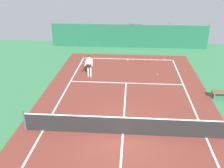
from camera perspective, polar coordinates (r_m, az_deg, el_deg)
The scene contains 11 objects.
ground_plane at distance 13.30m, azimuth 2.38°, elevation -10.97°, with size 36.00×36.00×0.00m, color #387A4C.
court_surface at distance 13.29m, azimuth 2.38°, elevation -10.96°, with size 11.02×26.60×0.01m.
tennis_net at distance 13.01m, azimuth 2.42°, elevation -9.12°, with size 10.12×0.10×1.10m.
back_fence at distance 28.06m, azimuth 3.69°, elevation 9.61°, with size 16.30×0.98×2.70m.
tennis_player at distance 19.84m, azimuth -5.08°, elevation 4.30°, with size 0.76×0.72×1.64m.
tennis_ball_near_player at distance 20.73m, azimuth 9.99°, elevation 2.17°, with size 0.07×0.07×0.07m, color #CCDB33.
tennis_ball_midcourt at distance 23.98m, azimuth 9.94°, elevation 5.19°, with size 0.07×0.07×0.07m, color #CCDB33.
tennis_ball_by_sideline at distance 24.29m, azimuth 11.55°, elevation 5.31°, with size 0.07×0.07×0.07m, color #CCDB33.
parked_car at distance 30.62m, azimuth 4.80°, elevation 11.13°, with size 2.39×4.38×1.68m.
courtside_bench at distance 17.98m, azimuth 23.51°, elevation -1.88°, with size 1.60×0.40×0.49m.
water_bottle at distance 15.34m, azimuth -18.00°, elevation -6.57°, with size 0.08×0.08×0.24m, color #D84C38.
Camera 1 is at (0.29, -10.90, 7.61)m, focal length 41.55 mm.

